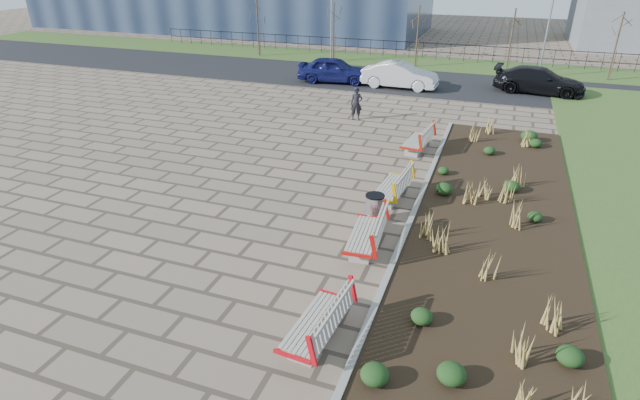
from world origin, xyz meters
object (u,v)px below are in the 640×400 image
(bench_b, at_px, (365,232))
(lamp_east, at_px, (548,27))
(pedestrian, at_px, (356,104))
(car_silver, at_px, (400,75))
(bench_d, at_px, (417,139))
(bench_a, at_px, (315,320))
(car_blue, at_px, (334,70))
(litter_bin, at_px, (374,209))
(bench_c, at_px, (391,185))
(lamp_west, at_px, (331,18))
(car_black, at_px, (539,80))

(bench_b, relative_size, lamp_east, 0.35)
(pedestrian, bearing_deg, car_silver, 69.81)
(bench_d, xyz_separation_m, lamp_east, (5.00, 15.79, 2.54))
(bench_a, relative_size, car_blue, 0.48)
(bench_d, xyz_separation_m, litter_bin, (-0.13, -6.31, -0.08))
(bench_c, relative_size, car_blue, 0.48)
(bench_c, xyz_separation_m, lamp_west, (-9.00, 20.46, 2.54))
(lamp_east, bearing_deg, bench_d, -107.57)
(bench_b, relative_size, car_blue, 0.48)
(bench_d, xyz_separation_m, car_silver, (-2.79, 9.99, 0.24))
(litter_bin, bearing_deg, bench_b, -85.37)
(car_blue, relative_size, lamp_east, 0.73)
(litter_bin, bearing_deg, car_black, 74.48)
(car_blue, xyz_separation_m, lamp_east, (11.84, 5.78, 2.27))
(pedestrian, bearing_deg, bench_d, -57.38)
(pedestrian, relative_size, car_black, 0.32)
(litter_bin, xyz_separation_m, pedestrian, (-3.32, 9.48, 0.35))
(bench_b, height_order, bench_d, same)
(car_black, height_order, lamp_east, lamp_east)
(bench_a, xyz_separation_m, bench_b, (0.00, 3.76, 0.00))
(bench_a, bearing_deg, car_black, 83.04)
(bench_b, bearing_deg, car_silver, 94.48)
(litter_bin, distance_m, car_silver, 16.51)
(lamp_west, bearing_deg, litter_bin, -68.12)
(bench_a, relative_size, bench_b, 1.00)
(bench_b, distance_m, litter_bin, 1.57)
(bench_c, distance_m, bench_d, 4.67)
(car_blue, xyz_separation_m, car_black, (11.64, 1.45, -0.04))
(bench_c, distance_m, car_silver, 14.92)
(pedestrian, relative_size, car_silver, 0.35)
(car_black, bearing_deg, bench_a, 174.31)
(pedestrian, distance_m, lamp_east, 15.35)
(bench_a, bearing_deg, lamp_west, 112.98)
(bench_b, distance_m, car_silver, 18.07)
(litter_bin, distance_m, pedestrian, 10.05)
(litter_bin, bearing_deg, lamp_west, 111.88)
(bench_a, height_order, bench_d, same)
(car_silver, bearing_deg, bench_b, -169.58)
(car_blue, bearing_deg, bench_d, -152.77)
(car_blue, bearing_deg, pedestrian, -160.70)
(bench_a, relative_size, lamp_east, 0.35)
(car_black, height_order, lamp_west, lamp_west)
(bench_a, height_order, lamp_east, lamp_east)
(pedestrian, height_order, lamp_east, lamp_east)
(bench_c, bearing_deg, litter_bin, -89.78)
(bench_c, bearing_deg, car_silver, 105.43)
(lamp_east, bearing_deg, lamp_west, 180.00)
(car_silver, height_order, lamp_west, lamp_west)
(lamp_east, bearing_deg, car_blue, -153.98)
(car_blue, distance_m, car_black, 11.73)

